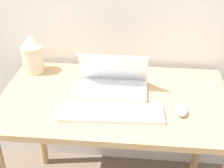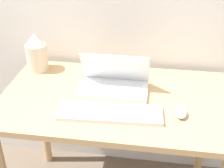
% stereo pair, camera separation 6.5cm
% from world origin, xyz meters
% --- Properties ---
extents(desk, '(1.13, 0.68, 0.76)m').
position_xyz_m(desk, '(0.00, 0.34, 0.65)').
color(desk, tan).
rests_on(desk, ground_plane).
extents(laptop, '(0.34, 0.20, 0.20)m').
position_xyz_m(laptop, '(-0.01, 0.41, 0.80)').
color(laptop, white).
rests_on(laptop, desk).
extents(keyboard, '(0.47, 0.17, 0.02)m').
position_xyz_m(keyboard, '(-0.00, 0.19, 0.77)').
color(keyboard, silver).
rests_on(keyboard, desk).
extents(mouse, '(0.05, 0.09, 0.03)m').
position_xyz_m(mouse, '(0.31, 0.23, 0.77)').
color(mouse, silver).
rests_on(mouse, desk).
extents(vase, '(0.12, 0.12, 0.22)m').
position_xyz_m(vase, '(-0.47, 0.56, 0.86)').
color(vase, beige).
rests_on(vase, desk).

